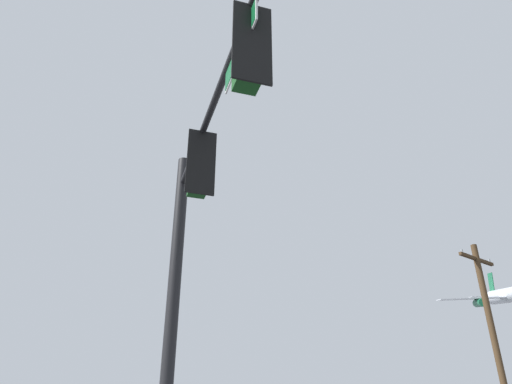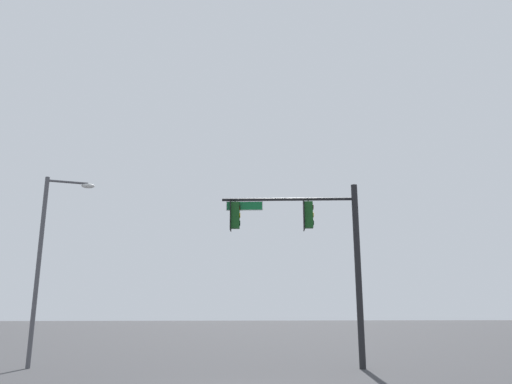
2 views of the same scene
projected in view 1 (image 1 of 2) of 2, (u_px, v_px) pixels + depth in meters
signal_pole_near at (191, 236)px, 8.76m from camera, size 5.58×1.42×7.34m
utility_pole at (497, 354)px, 18.17m from camera, size 0.37×2.21×8.97m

